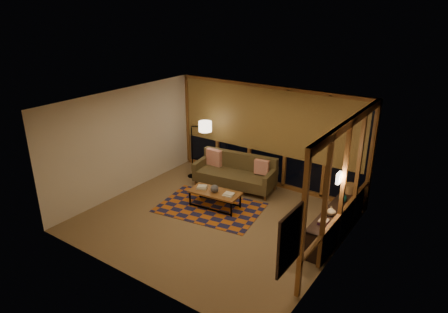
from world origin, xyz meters
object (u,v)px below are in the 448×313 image
Objects in this scene: coffee_table at (215,199)px; floor_lamp at (192,149)px; bookshelf at (336,221)px; sofa at (235,173)px.

floor_lamp is (-1.59, 1.12, 0.61)m from coffee_table.
bookshelf is (4.41, -0.63, -0.50)m from floor_lamp.
coffee_table is at bearing -87.97° from sofa.
sofa is at bearing 93.66° from coffee_table.
sofa reaches higher than bookshelf.
bookshelf is (3.02, -0.68, -0.12)m from sofa.
floor_lamp is 4.48m from bookshelf.
sofa is 1.22m from coffee_table.
coffee_table is (0.21, -1.18, -0.23)m from sofa.
floor_lamp is 0.65× the size of bookshelf.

